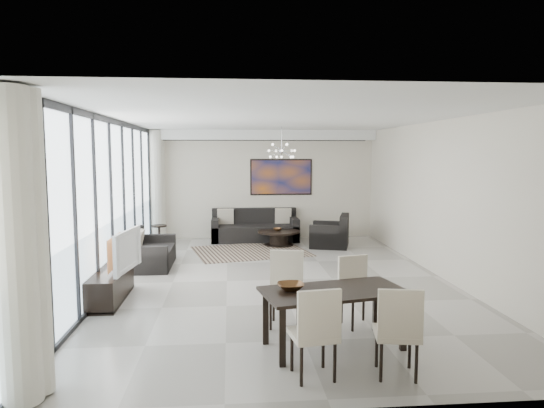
{
  "coord_description": "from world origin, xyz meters",
  "views": [
    {
      "loc": [
        -0.9,
        -8.57,
        2.29
      ],
      "look_at": [
        -0.03,
        1.33,
        1.25
      ],
      "focal_mm": 32.0,
      "sensor_mm": 36.0,
      "label": 1
    }
  ],
  "objects": [
    {
      "name": "side_table",
      "position": [
        -2.65,
        3.52,
        0.34
      ],
      "size": [
        0.38,
        0.38,
        0.52
      ],
      "color": "black",
      "rests_on": "floor"
    },
    {
      "name": "room_shell",
      "position": [
        0.46,
        0.0,
        1.45
      ],
      "size": [
        6.0,
        9.0,
        2.9
      ],
      "color": "#A8A39B",
      "rests_on": "ground"
    },
    {
      "name": "rug",
      "position": [
        -0.42,
        2.6,
        0.01
      ],
      "size": [
        2.9,
        2.47,
        0.01
      ],
      "primitive_type": "cube",
      "rotation": [
        0.0,
        0.0,
        0.23
      ],
      "color": "black",
      "rests_on": "floor"
    },
    {
      "name": "bowl_coffee",
      "position": [
        0.29,
        3.32,
        0.4
      ],
      "size": [
        0.21,
        0.21,
        0.07
      ],
      "primitive_type": "imported",
      "rotation": [
        0.0,
        0.0,
        0.0
      ],
      "color": "brown",
      "rests_on": "coffee_table"
    },
    {
      "name": "dining_chair_ne",
      "position": [
        0.78,
        -2.34,
        0.52
      ],
      "size": [
        0.5,
        0.5,
        0.92
      ],
      "color": "beige",
      "rests_on": "floor"
    },
    {
      "name": "tv_console",
      "position": [
        -2.76,
        -0.99,
        0.23
      ],
      "size": [
        0.42,
        1.5,
        0.47
      ],
      "primitive_type": "cube",
      "color": "black",
      "rests_on": "floor"
    },
    {
      "name": "chandelier",
      "position": [
        0.3,
        2.5,
        2.35
      ],
      "size": [
        0.66,
        0.66,
        0.71
      ],
      "color": "silver",
      "rests_on": "room_shell"
    },
    {
      "name": "loveseat",
      "position": [
        -2.54,
        1.27,
        0.25
      ],
      "size": [
        0.84,
        1.5,
        0.75
      ],
      "color": "black",
      "rests_on": "floor"
    },
    {
      "name": "dining_chair_se",
      "position": [
        0.79,
        -3.97,
        0.55
      ],
      "size": [
        0.51,
        0.51,
        0.96
      ],
      "color": "beige",
      "rests_on": "floor"
    },
    {
      "name": "television",
      "position": [
        -2.6,
        -0.96,
        0.78
      ],
      "size": [
        0.3,
        1.11,
        0.63
      ],
      "primitive_type": "imported",
      "rotation": [
        0.0,
        0.0,
        1.43
      ],
      "color": "gray",
      "rests_on": "tv_console"
    },
    {
      "name": "coffee_table",
      "position": [
        0.32,
        3.3,
        0.21
      ],
      "size": [
        1.06,
        1.06,
        0.37
      ],
      "color": "black",
      "rests_on": "floor"
    },
    {
      "name": "armchair",
      "position": [
        1.59,
        3.04,
        0.27
      ],
      "size": [
        1.13,
        1.16,
        0.8
      ],
      "color": "black",
      "rests_on": "floor"
    },
    {
      "name": "painting",
      "position": [
        0.5,
        4.47,
        1.65
      ],
      "size": [
        1.68,
        0.04,
        0.98
      ],
      "primitive_type": "cube",
      "color": "#B05818",
      "rests_on": "room_shell"
    },
    {
      "name": "soffit",
      "position": [
        0.0,
        4.3,
        2.77
      ],
      "size": [
        5.98,
        0.4,
        0.26
      ],
      "primitive_type": "cube",
      "color": "white",
      "rests_on": "room_shell"
    },
    {
      "name": "dining_chair_nw",
      "position": [
        -0.15,
        -2.25,
        0.57
      ],
      "size": [
        0.53,
        0.53,
        0.98
      ],
      "color": "beige",
      "rests_on": "floor"
    },
    {
      "name": "window_wall",
      "position": [
        -2.86,
        0.0,
        1.47
      ],
      "size": [
        0.37,
        8.95,
        2.9
      ],
      "color": "white",
      "rests_on": "floor"
    },
    {
      "name": "sofa_main",
      "position": [
        -0.24,
        4.07,
        0.28
      ],
      "size": [
        2.26,
        0.93,
        0.82
      ],
      "color": "black",
      "rests_on": "floor"
    },
    {
      "name": "bowl_dining",
      "position": [
        -0.19,
        -3.05,
        0.73
      ],
      "size": [
        0.33,
        0.33,
        0.08
      ],
      "primitive_type": "imported",
      "rotation": [
        0.0,
        0.0,
        0.03
      ],
      "color": "brown",
      "rests_on": "dining_table"
    },
    {
      "name": "dining_chair_sw",
      "position": [
        -0.05,
        -3.93,
        0.56
      ],
      "size": [
        0.51,
        0.51,
        0.97
      ],
      "color": "beige",
      "rests_on": "floor"
    },
    {
      "name": "dining_table",
      "position": [
        0.32,
        -3.1,
        0.61
      ],
      "size": [
        1.8,
        1.16,
        0.7
      ],
      "color": "black",
      "rests_on": "floor"
    }
  ]
}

